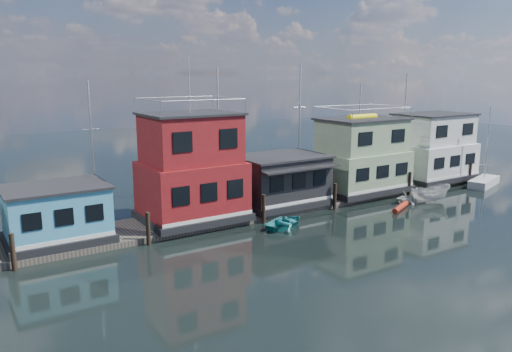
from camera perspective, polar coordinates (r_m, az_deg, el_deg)
ground at (r=33.43m, az=15.59°, el=-8.03°), size 160.00×160.00×0.00m
dock at (r=41.89m, az=3.33°, el=-3.32°), size 48.00×5.00×0.40m
houseboat_blue at (r=34.38m, az=-21.80°, el=-4.04°), size 6.40×4.90×3.66m
houseboat_red at (r=36.78m, az=-7.39°, el=0.73°), size 7.40×5.90×11.86m
houseboat_dark at (r=41.07m, az=2.82°, el=-0.44°), size 7.40×6.10×4.06m
houseboat_green at (r=46.58m, az=11.89°, el=2.19°), size 8.40×5.90×7.03m
houseboat_white at (r=54.00m, az=19.52°, el=3.03°), size 8.40×5.90×6.66m
pilings at (r=39.30m, az=5.35°, el=-3.00°), size 42.28×0.28×2.20m
background_masts at (r=48.42m, az=3.81°, el=5.16°), size 36.40×0.16×12.00m
dinghy_white at (r=44.75m, az=16.65°, el=-2.36°), size 2.12×1.84×1.11m
dinghy_teal at (r=36.58m, az=3.40°, el=-5.29°), size 4.07×3.37×0.73m
day_sailer at (r=54.61m, az=24.59°, el=-0.57°), size 5.22×3.05×7.81m
red_kayak at (r=42.76m, az=16.19°, el=-3.43°), size 2.93×1.67×0.44m
motorboat at (r=45.78m, az=19.30°, el=-1.95°), size 4.17×2.36×1.52m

